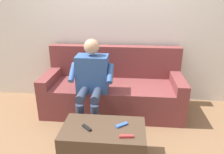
% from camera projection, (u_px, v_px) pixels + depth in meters
% --- Properties ---
extents(ground_plane, '(8.00, 8.00, 0.00)m').
position_uv_depth(ground_plane, '(108.00, 137.00, 2.70)').
color(ground_plane, '#846042').
extents(back_wall, '(4.48, 0.06, 2.74)m').
position_uv_depth(back_wall, '(116.00, 16.00, 3.31)').
color(back_wall, silver).
rests_on(back_wall, ground).
extents(couch, '(2.03, 0.81, 0.94)m').
position_uv_depth(couch, '(113.00, 90.00, 3.28)').
color(couch, brown).
rests_on(couch, ground).
extents(coffee_table, '(0.86, 0.50, 0.40)m').
position_uv_depth(coffee_table, '(104.00, 144.00, 2.27)').
color(coffee_table, '#4C3828').
rests_on(coffee_table, ground).
extents(person_solo_seated, '(0.57, 0.60, 1.15)m').
position_uv_depth(person_solo_seated, '(92.00, 78.00, 2.81)').
color(person_solo_seated, '#335693').
rests_on(person_solo_seated, ground).
extents(remote_black, '(0.11, 0.11, 0.02)m').
position_uv_depth(remote_black, '(87.00, 128.00, 2.18)').
color(remote_black, black).
rests_on(remote_black, coffee_table).
extents(remote_blue, '(0.13, 0.12, 0.02)m').
position_uv_depth(remote_blue, '(122.00, 125.00, 2.23)').
color(remote_blue, '#3860B7').
rests_on(remote_blue, coffee_table).
extents(remote_red, '(0.14, 0.05, 0.02)m').
position_uv_depth(remote_red, '(126.00, 136.00, 2.04)').
color(remote_red, '#B73333').
rests_on(remote_red, coffee_table).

